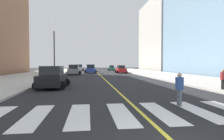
{
  "coord_description": "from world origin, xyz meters",
  "views": [
    {
      "loc": [
        -2.33,
        -4.09,
        2.16
      ],
      "look_at": [
        2.17,
        31.08,
        1.03
      ],
      "focal_mm": 30.29,
      "sensor_mm": 36.0,
      "label": 1
    }
  ],
  "objects_px": {
    "car_silver_second": "(79,68)",
    "car_black_third": "(53,78)",
    "car_red_fifth": "(121,69)",
    "pedestrian_crossing": "(179,88)",
    "pedestrian_waiting_east": "(223,78)",
    "car_white_nearest": "(91,69)",
    "car_blue_seventh": "(91,69)",
    "car_green_sixth": "(111,68)",
    "car_gray_fourth": "(74,70)",
    "street_lamp": "(54,49)"
  },
  "relations": [
    {
      "from": "car_silver_second",
      "to": "car_gray_fourth",
      "type": "bearing_deg",
      "value": -92.83
    },
    {
      "from": "street_lamp",
      "to": "car_green_sixth",
      "type": "bearing_deg",
      "value": 65.89
    },
    {
      "from": "car_silver_second",
      "to": "car_gray_fourth",
      "type": "xyz_separation_m",
      "value": [
        -0.12,
        -21.45,
        0.0
      ]
    },
    {
      "from": "car_black_third",
      "to": "car_gray_fourth",
      "type": "height_order",
      "value": "car_gray_fourth"
    },
    {
      "from": "car_silver_second",
      "to": "car_white_nearest",
      "type": "bearing_deg",
      "value": -55.75
    },
    {
      "from": "car_silver_second",
      "to": "car_red_fifth",
      "type": "distance_m",
      "value": 18.86
    },
    {
      "from": "car_silver_second",
      "to": "car_red_fifth",
      "type": "xyz_separation_m",
      "value": [
        10.43,
        -15.71,
        -0.08
      ]
    },
    {
      "from": "car_gray_fourth",
      "to": "car_green_sixth",
      "type": "distance_m",
      "value": 25.94
    },
    {
      "from": "car_green_sixth",
      "to": "car_blue_seventh",
      "type": "height_order",
      "value": "car_blue_seventh"
    },
    {
      "from": "car_red_fifth",
      "to": "car_green_sixth",
      "type": "relative_size",
      "value": 1.09
    },
    {
      "from": "car_white_nearest",
      "to": "car_red_fifth",
      "type": "distance_m",
      "value": 13.09
    },
    {
      "from": "car_blue_seventh",
      "to": "pedestrian_waiting_east",
      "type": "bearing_deg",
      "value": -72.15
    },
    {
      "from": "car_gray_fourth",
      "to": "street_lamp",
      "type": "bearing_deg",
      "value": -114.05
    },
    {
      "from": "pedestrian_waiting_east",
      "to": "street_lamp",
      "type": "xyz_separation_m",
      "value": [
        -16.12,
        18.65,
        3.58
      ]
    },
    {
      "from": "car_black_third",
      "to": "car_red_fifth",
      "type": "height_order",
      "value": "car_black_third"
    },
    {
      "from": "car_white_nearest",
      "to": "pedestrian_waiting_east",
      "type": "distance_m",
      "value": 42.55
    },
    {
      "from": "car_gray_fourth",
      "to": "pedestrian_crossing",
      "type": "relative_size",
      "value": 2.69
    },
    {
      "from": "car_black_third",
      "to": "pedestrian_waiting_east",
      "type": "distance_m",
      "value": 14.26
    },
    {
      "from": "pedestrian_crossing",
      "to": "street_lamp",
      "type": "xyz_separation_m",
      "value": [
        -10.23,
        23.12,
        3.67
      ]
    },
    {
      "from": "car_black_third",
      "to": "pedestrian_crossing",
      "type": "bearing_deg",
      "value": -44.84
    },
    {
      "from": "car_silver_second",
      "to": "pedestrian_crossing",
      "type": "xyz_separation_m",
      "value": [
        7.36,
        -50.51,
        -0.01
      ]
    },
    {
      "from": "car_blue_seventh",
      "to": "car_silver_second",
      "type": "bearing_deg",
      "value": 102.03
    },
    {
      "from": "car_silver_second",
      "to": "pedestrian_crossing",
      "type": "distance_m",
      "value": 51.04
    },
    {
      "from": "car_black_third",
      "to": "car_white_nearest",
      "type": "bearing_deg",
      "value": 85.63
    },
    {
      "from": "car_white_nearest",
      "to": "car_blue_seventh",
      "type": "relative_size",
      "value": 0.82
    },
    {
      "from": "car_white_nearest",
      "to": "car_silver_second",
      "type": "bearing_deg",
      "value": 127.92
    },
    {
      "from": "car_silver_second",
      "to": "car_black_third",
      "type": "distance_m",
      "value": 42.25
    },
    {
      "from": "pedestrian_crossing",
      "to": "car_white_nearest",
      "type": "bearing_deg",
      "value": -167.28
    },
    {
      "from": "car_gray_fourth",
      "to": "pedestrian_crossing",
      "type": "xyz_separation_m",
      "value": [
        7.49,
        -29.06,
        -0.01
      ]
    },
    {
      "from": "car_red_fifth",
      "to": "pedestrian_crossing",
      "type": "bearing_deg",
      "value": 83.72
    },
    {
      "from": "car_black_third",
      "to": "car_silver_second",
      "type": "bearing_deg",
      "value": 90.97
    },
    {
      "from": "street_lamp",
      "to": "car_red_fifth",
      "type": "bearing_deg",
      "value": 41.29
    },
    {
      "from": "car_silver_second",
      "to": "car_black_third",
      "type": "height_order",
      "value": "car_silver_second"
    },
    {
      "from": "car_silver_second",
      "to": "car_gray_fourth",
      "type": "distance_m",
      "value": 21.45
    },
    {
      "from": "car_gray_fourth",
      "to": "pedestrian_waiting_east",
      "type": "xyz_separation_m",
      "value": [
        13.38,
        -24.59,
        0.07
      ]
    },
    {
      "from": "pedestrian_waiting_east",
      "to": "street_lamp",
      "type": "height_order",
      "value": "street_lamp"
    },
    {
      "from": "car_green_sixth",
      "to": "car_blue_seventh",
      "type": "distance_m",
      "value": 18.95
    },
    {
      "from": "pedestrian_crossing",
      "to": "street_lamp",
      "type": "relative_size",
      "value": 0.23
    },
    {
      "from": "car_gray_fourth",
      "to": "car_red_fifth",
      "type": "bearing_deg",
      "value": 29.27
    },
    {
      "from": "car_black_third",
      "to": "pedestrian_waiting_east",
      "type": "xyz_separation_m",
      "value": [
        13.74,
        -3.79,
        0.09
      ]
    },
    {
      "from": "car_blue_seventh",
      "to": "car_green_sixth",
      "type": "bearing_deg",
      "value": 67.84
    },
    {
      "from": "car_silver_second",
      "to": "car_black_third",
      "type": "bearing_deg",
      "value": -93.16
    },
    {
      "from": "car_black_third",
      "to": "pedestrian_waiting_east",
      "type": "height_order",
      "value": "car_black_third"
    },
    {
      "from": "car_white_nearest",
      "to": "pedestrian_crossing",
      "type": "distance_m",
      "value": 46.04
    },
    {
      "from": "car_black_third",
      "to": "pedestrian_crossing",
      "type": "distance_m",
      "value": 11.39
    },
    {
      "from": "street_lamp",
      "to": "car_blue_seventh",
      "type": "bearing_deg",
      "value": 62.99
    },
    {
      "from": "car_red_fifth",
      "to": "car_blue_seventh",
      "type": "distance_m",
      "value": 7.15
    },
    {
      "from": "pedestrian_waiting_east",
      "to": "car_silver_second",
      "type": "bearing_deg",
      "value": 39.99
    },
    {
      "from": "car_blue_seventh",
      "to": "car_black_third",
      "type": "bearing_deg",
      "value": -98.1
    },
    {
      "from": "car_black_third",
      "to": "car_green_sixth",
      "type": "distance_m",
      "value": 45.82
    }
  ]
}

